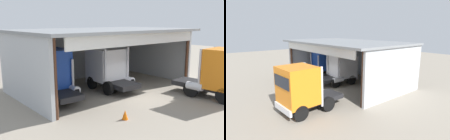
# 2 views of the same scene
# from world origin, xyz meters

# --- Properties ---
(ground_plane) EXTENTS (80.00, 80.00, 0.00)m
(ground_plane) POSITION_xyz_m (0.00, 0.00, 0.00)
(ground_plane) COLOR gray
(ground_plane) RESTS_ON ground
(workshop_shed) EXTENTS (14.13, 8.81, 4.87)m
(workshop_shed) POSITION_xyz_m (0.00, 4.76, 3.38)
(workshop_shed) COLOR #ADB2B7
(workshop_shed) RESTS_ON ground
(truck_blue_center_right_bay) EXTENTS (2.56, 4.83, 3.55)m
(truck_blue_center_right_bay) POSITION_xyz_m (-4.77, 3.87, 1.88)
(truck_blue_center_right_bay) COLOR #1E47B7
(truck_blue_center_right_bay) RESTS_ON ground
(truck_white_center_bay) EXTENTS (2.72, 4.74, 3.46)m
(truck_white_center_bay) POSITION_xyz_m (-0.02, 3.26, 1.77)
(truck_white_center_bay) COLOR white
(truck_white_center_bay) RESTS_ON ground
(truck_orange_center_left_bay) EXTENTS (2.89, 5.15, 3.60)m
(truck_orange_center_left_bay) POSITION_xyz_m (4.28, -4.06, 1.90)
(truck_orange_center_left_bay) COLOR orange
(truck_orange_center_left_bay) RESTS_ON ground
(oil_drum) EXTENTS (0.58, 0.58, 0.87)m
(oil_drum) POSITION_xyz_m (4.04, 7.19, 0.44)
(oil_drum) COLOR #194CB2
(oil_drum) RESTS_ON ground
(tool_cart) EXTENTS (0.90, 0.60, 1.00)m
(tool_cart) POSITION_xyz_m (2.33, 6.13, 0.50)
(tool_cart) COLOR black
(tool_cart) RESTS_ON ground
(traffic_cone) EXTENTS (0.36, 0.36, 0.56)m
(traffic_cone) POSITION_xyz_m (-3.59, -2.39, 0.28)
(traffic_cone) COLOR orange
(traffic_cone) RESTS_ON ground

